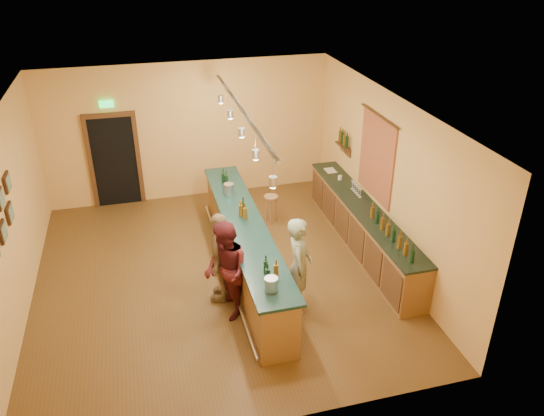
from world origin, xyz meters
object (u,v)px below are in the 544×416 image
object	(u,v)px
tasting_bar	(245,243)
bartender	(299,265)
customer_a	(226,271)
customer_b	(221,257)
bar_stool	(271,202)
back_counter	(363,227)

from	to	relation	value
tasting_bar	bartender	bearing A→B (deg)	-64.14
customer_a	customer_b	size ratio (longest dim) A/B	1.03
bartender	bar_stool	bearing A→B (deg)	12.56
tasting_bar	customer_b	bearing A→B (deg)	-128.79
back_counter	customer_b	distance (m)	3.12
bartender	tasting_bar	bearing A→B (deg)	44.49
bar_stool	customer_a	bearing A→B (deg)	-117.67
back_counter	bartender	distance (m)	2.36
bartender	customer_b	bearing A→B (deg)	80.94
customer_b	bar_stool	size ratio (longest dim) A/B	2.64
customer_a	customer_b	distance (m)	0.47
back_counter	bar_stool	world-z (taller)	back_counter
tasting_bar	bar_stool	xyz separation A→B (m)	(0.95, 1.71, -0.13)
customer_b	bar_stool	distance (m)	2.85
customer_a	customer_b	bearing A→B (deg)	169.71
customer_a	bartender	bearing A→B (deg)	72.30
bartender	bar_stool	distance (m)	3.05
tasting_bar	bar_stool	size ratio (longest dim) A/B	8.14
tasting_bar	bar_stool	bearing A→B (deg)	60.95
tasting_bar	customer_a	world-z (taller)	customer_a
bar_stool	tasting_bar	bearing A→B (deg)	-119.05
bartender	customer_a	distance (m)	1.19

